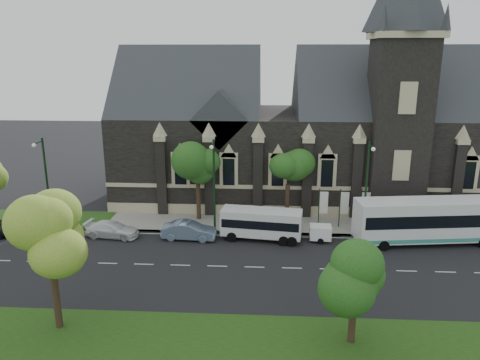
# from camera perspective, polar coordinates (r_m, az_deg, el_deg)

# --- Properties ---
(ground) EXTENTS (160.00, 160.00, 0.00)m
(ground) POSITION_cam_1_polar(r_m,az_deg,el_deg) (37.52, 1.80, -10.74)
(ground) COLOR black
(ground) RESTS_ON ground
(sidewalk) EXTENTS (80.00, 5.00, 0.15)m
(sidewalk) POSITION_cam_1_polar(r_m,az_deg,el_deg) (46.21, 2.13, -5.45)
(sidewalk) COLOR #9A958C
(sidewalk) RESTS_ON ground
(museum) EXTENTS (40.00, 17.70, 29.90)m
(museum) POSITION_cam_1_polar(r_m,az_deg,el_deg) (53.28, 7.97, 6.25)
(museum) COLOR black
(museum) RESTS_ON ground
(tree_park_near) EXTENTS (4.42, 4.42, 8.56)m
(tree_park_near) POSITION_cam_1_polar(r_m,az_deg,el_deg) (29.66, -22.08, -5.74)
(tree_park_near) COLOR black
(tree_park_near) RESTS_ON ground
(tree_park_east) EXTENTS (3.40, 3.40, 6.28)m
(tree_park_east) POSITION_cam_1_polar(r_m,az_deg,el_deg) (27.64, 14.48, -10.68)
(tree_park_east) COLOR black
(tree_park_east) RESTS_ON ground
(tree_walk_right) EXTENTS (4.08, 4.08, 7.80)m
(tree_walk_right) POSITION_cam_1_polar(r_m,az_deg,el_deg) (45.72, 6.26, 1.77)
(tree_walk_right) COLOR black
(tree_walk_right) RESTS_ON ground
(tree_walk_left) EXTENTS (3.91, 3.91, 7.64)m
(tree_walk_left) POSITION_cam_1_polar(r_m,az_deg,el_deg) (46.13, -4.99, 1.83)
(tree_walk_left) COLOR black
(tree_walk_left) RESTS_ON ground
(street_lamp_near) EXTENTS (0.36, 1.88, 9.00)m
(street_lamp_near) POSITION_cam_1_polar(r_m,az_deg,el_deg) (43.33, 15.46, -0.44)
(street_lamp_near) COLOR black
(street_lamp_near) RESTS_ON ground
(street_lamp_mid) EXTENTS (0.36, 1.88, 9.00)m
(street_lamp_mid) POSITION_cam_1_polar(r_m,az_deg,el_deg) (42.60, -3.26, -0.16)
(street_lamp_mid) COLOR black
(street_lamp_mid) RESTS_ON ground
(street_lamp_far) EXTENTS (0.36, 1.88, 9.00)m
(street_lamp_far) POSITION_cam_1_polar(r_m,az_deg,el_deg) (47.15, -22.97, 0.15)
(street_lamp_far) COLOR black
(street_lamp_far) RESTS_ON ground
(banner_flag_left) EXTENTS (0.90, 0.10, 4.00)m
(banner_flag_left) POSITION_cam_1_polar(r_m,az_deg,el_deg) (45.29, 10.13, -3.03)
(banner_flag_left) COLOR black
(banner_flag_left) RESTS_ON ground
(banner_flag_center) EXTENTS (0.90, 0.10, 4.00)m
(banner_flag_center) POSITION_cam_1_polar(r_m,az_deg,el_deg) (45.58, 12.63, -3.05)
(banner_flag_center) COLOR black
(banner_flag_center) RESTS_ON ground
(banner_flag_right) EXTENTS (0.90, 0.10, 4.00)m
(banner_flag_right) POSITION_cam_1_polar(r_m,az_deg,el_deg) (45.95, 15.09, -3.07)
(banner_flag_right) COLOR black
(banner_flag_right) RESTS_ON ground
(tour_coach) EXTENTS (14.04, 4.60, 4.02)m
(tour_coach) POSITION_cam_1_polar(r_m,az_deg,el_deg) (44.68, 22.77, -4.57)
(tour_coach) COLOR white
(tour_coach) RESTS_ON ground
(shuttle_bus) EXTENTS (7.52, 3.39, 2.81)m
(shuttle_bus) POSITION_cam_1_polar(r_m,az_deg,el_deg) (42.21, 2.70, -5.28)
(shuttle_bus) COLOR silver
(shuttle_bus) RESTS_ON ground
(box_trailer) EXTENTS (2.80, 1.65, 1.48)m
(box_trailer) POSITION_cam_1_polar(r_m,az_deg,el_deg) (42.67, 9.94, -6.41)
(box_trailer) COLOR white
(box_trailer) RESTS_ON ground
(sedan) EXTENTS (5.11, 2.05, 1.65)m
(sedan) POSITION_cam_1_polar(r_m,az_deg,el_deg) (42.74, -6.35, -6.25)
(sedan) COLOR #778EAB
(sedan) RESTS_ON ground
(car_far_red) EXTENTS (4.71, 2.40, 1.53)m
(car_far_red) POSITION_cam_1_polar(r_m,az_deg,el_deg) (45.94, -22.12, -5.85)
(car_far_red) COLOR #9C2916
(car_far_red) RESTS_ON ground
(car_far_white) EXTENTS (5.25, 2.68, 1.46)m
(car_far_white) POSITION_cam_1_polar(r_m,az_deg,el_deg) (44.63, -15.56, -5.91)
(car_far_white) COLOR white
(car_far_white) RESTS_ON ground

